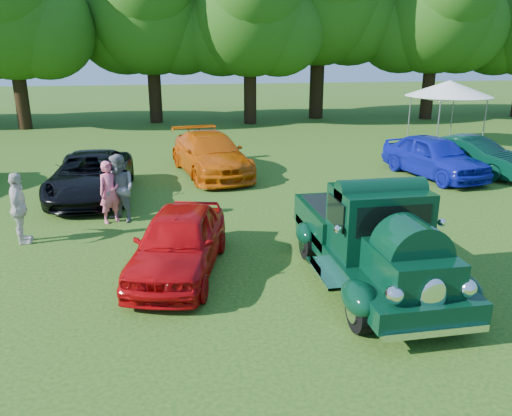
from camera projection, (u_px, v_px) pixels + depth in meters
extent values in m
plane|color=#1F4510|center=(276.00, 289.00, 9.87)|extent=(120.00, 120.00, 0.00)
cylinder|color=black|center=(360.00, 309.00, 8.29)|extent=(0.24, 0.81, 0.81)
cylinder|color=black|center=(459.00, 300.00, 8.60)|extent=(0.24, 0.81, 0.81)
cylinder|color=black|center=(308.00, 241.00, 11.20)|extent=(0.24, 0.81, 0.81)
cylinder|color=black|center=(384.00, 236.00, 11.51)|extent=(0.24, 0.81, 0.81)
cube|color=black|center=(373.00, 257.00, 9.93)|extent=(1.88, 4.91, 0.37)
cube|color=black|center=(409.00, 268.00, 8.41)|extent=(1.20, 1.58, 0.68)
cube|color=black|center=(379.00, 222.00, 9.55)|extent=(1.70, 1.25, 1.31)
cube|color=black|center=(393.00, 220.00, 8.91)|extent=(1.42, 0.07, 0.57)
cube|color=black|center=(347.00, 219.00, 11.23)|extent=(1.88, 2.24, 0.63)
cube|color=black|center=(348.00, 206.00, 11.14)|extent=(1.61, 1.96, 0.05)
ellipsoid|color=black|center=(359.00, 298.00, 8.22)|extent=(0.54, 0.94, 0.54)
ellipsoid|color=black|center=(463.00, 289.00, 8.54)|extent=(0.54, 0.94, 0.54)
ellipsoid|color=black|center=(306.00, 233.00, 11.13)|extent=(0.41, 0.79, 0.46)
ellipsoid|color=black|center=(387.00, 228.00, 11.46)|extent=(0.41, 0.79, 0.46)
ellipsoid|color=white|center=(433.00, 298.00, 7.69)|extent=(0.44, 0.14, 0.65)
sphere|color=white|center=(394.00, 295.00, 7.63)|extent=(0.31, 0.31, 0.31)
sphere|color=white|center=(467.00, 288.00, 7.84)|extent=(0.31, 0.31, 0.31)
cube|color=white|center=(435.00, 332.00, 7.69)|extent=(1.77, 0.12, 0.12)
cube|color=white|center=(330.00, 221.00, 12.42)|extent=(1.77, 0.12, 0.12)
imported|color=#AF070A|center=(179.00, 242.00, 10.43)|extent=(2.58, 4.30, 1.37)
imported|color=black|center=(91.00, 176.00, 15.79)|extent=(2.40, 5.07, 1.40)
imported|color=#C95207|center=(210.00, 154.00, 18.65)|extent=(3.07, 5.59, 1.53)
imported|color=#0E17A0|center=(434.00, 156.00, 18.30)|extent=(2.64, 4.74, 1.52)
imported|color=black|center=(471.00, 155.00, 18.83)|extent=(3.22, 4.36, 1.37)
imported|color=#E25D7D|center=(110.00, 192.00, 13.41)|extent=(0.74, 0.67, 1.70)
imported|color=slate|center=(120.00, 189.00, 13.46)|extent=(1.14, 1.13, 1.86)
imported|color=beige|center=(19.00, 208.00, 11.94)|extent=(0.57, 1.08, 1.76)
cube|color=white|center=(448.00, 97.00, 24.27)|extent=(3.00, 3.00, 0.11)
cone|color=white|center=(449.00, 88.00, 24.14)|extent=(4.40, 4.40, 0.75)
cylinder|color=slate|center=(438.00, 126.00, 23.16)|extent=(0.06, 0.06, 2.24)
cylinder|color=slate|center=(409.00, 119.00, 25.48)|extent=(0.06, 0.06, 2.24)
cylinder|color=slate|center=(484.00, 124.00, 23.77)|extent=(0.06, 0.06, 2.24)
cylinder|color=slate|center=(452.00, 117.00, 26.09)|extent=(0.06, 0.06, 2.24)
cylinder|color=black|center=(21.00, 96.00, 28.91)|extent=(0.77, 0.77, 3.84)
sphere|color=#15470F|center=(10.00, 15.00, 27.58)|extent=(7.02, 7.02, 7.02)
cylinder|color=black|center=(155.00, 90.00, 31.49)|extent=(0.80, 0.80, 4.02)
sphere|color=#15470F|center=(150.00, 13.00, 30.09)|extent=(7.36, 7.36, 7.36)
cylinder|color=black|center=(250.00, 92.00, 31.03)|extent=(0.78, 0.78, 3.91)
sphere|color=#15470F|center=(250.00, 15.00, 29.67)|extent=(7.16, 7.16, 7.16)
cylinder|color=black|center=(317.00, 83.00, 33.45)|extent=(0.94, 0.94, 4.70)
cylinder|color=black|center=(428.00, 88.00, 33.11)|extent=(0.81, 0.81, 4.04)
sphere|color=#15470F|center=(436.00, 14.00, 31.70)|extent=(7.38, 7.38, 7.38)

